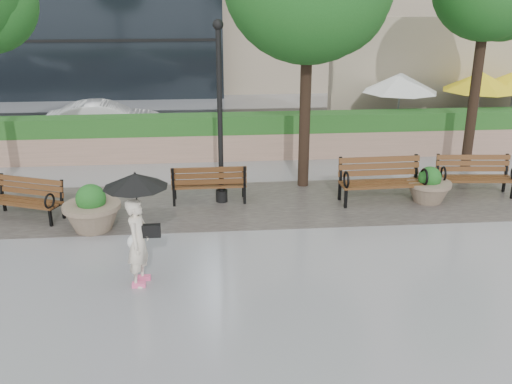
{
  "coord_description": "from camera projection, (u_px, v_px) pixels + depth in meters",
  "views": [
    {
      "loc": [
        0.12,
        -9.79,
        4.9
      ],
      "look_at": [
        1.07,
        0.78,
        1.1
      ],
      "focal_mm": 40.0,
      "sensor_mm": 36.0,
      "label": 1
    }
  ],
  "objects": [
    {
      "name": "ground",
      "position": [
        204.0,
        262.0,
        10.82
      ],
      "size": [
        100.0,
        100.0,
        0.0
      ],
      "primitive_type": "plane",
      "color": "gray",
      "rests_on": "ground"
    },
    {
      "name": "cobble_strip",
      "position": [
        203.0,
        205.0,
        13.63
      ],
      "size": [
        28.0,
        3.2,
        0.01
      ],
      "primitive_type": "cube",
      "color": "#383330",
      "rests_on": "ground"
    },
    {
      "name": "hedge_wall",
      "position": [
        202.0,
        137.0,
        17.16
      ],
      "size": [
        24.0,
        0.8,
        1.35
      ],
      "color": "tan",
      "rests_on": "ground"
    },
    {
      "name": "cafe_wall",
      "position": [
        468.0,
        75.0,
        20.32
      ],
      "size": [
        10.0,
        0.6,
        4.0
      ],
      "primitive_type": "cube",
      "color": "tan",
      "rests_on": "ground"
    },
    {
      "name": "cafe_hedge",
      "position": [
        477.0,
        132.0,
        18.74
      ],
      "size": [
        8.0,
        0.5,
        0.9
      ],
      "primitive_type": "cube",
      "color": "#1C541D",
      "rests_on": "ground"
    },
    {
      "name": "asphalt_street",
      "position": [
        203.0,
        128.0,
        21.13
      ],
      "size": [
        40.0,
        7.0,
        0.0
      ],
      "primitive_type": "cube",
      "color": "black",
      "rests_on": "ground"
    },
    {
      "name": "bench_1",
      "position": [
        26.0,
        207.0,
        12.78
      ],
      "size": [
        1.79,
        1.24,
        0.9
      ],
      "rotation": [
        0.0,
        0.0,
        -0.38
      ],
      "color": "#5B321A",
      "rests_on": "ground"
    },
    {
      "name": "bench_2",
      "position": [
        209.0,
        191.0,
        13.78
      ],
      "size": [
        1.78,
        0.71,
        0.95
      ],
      "rotation": [
        0.0,
        0.0,
        3.14
      ],
      "color": "#5B321A",
      "rests_on": "ground"
    },
    {
      "name": "bench_3",
      "position": [
        381.0,
        190.0,
        13.74
      ],
      "size": [
        2.03,
        0.86,
        1.07
      ],
      "rotation": [
        0.0,
        0.0,
        0.03
      ],
      "color": "#5B321A",
      "rests_on": "ground"
    },
    {
      "name": "bench_4",
      "position": [
        474.0,
        184.0,
        14.22
      ],
      "size": [
        1.89,
        0.89,
        0.98
      ],
      "rotation": [
        0.0,
        0.0,
        -0.09
      ],
      "color": "#5B321A",
      "rests_on": "ground"
    },
    {
      "name": "planter_left",
      "position": [
        92.0,
        212.0,
        12.14
      ],
      "size": [
        1.22,
        1.22,
        1.03
      ],
      "color": "#7F6B56",
      "rests_on": "ground"
    },
    {
      "name": "planter_right",
      "position": [
        429.0,
        188.0,
        13.76
      ],
      "size": [
        1.06,
        1.06,
        0.89
      ],
      "color": "#7F6B56",
      "rests_on": "ground"
    },
    {
      "name": "lamppost",
      "position": [
        220.0,
        126.0,
        13.24
      ],
      "size": [
        0.28,
        0.28,
        4.27
      ],
      "color": "black",
      "rests_on": "ground"
    },
    {
      "name": "patio_umb_white",
      "position": [
        400.0,
        83.0,
        18.56
      ],
      "size": [
        2.5,
        2.5,
        2.3
      ],
      "color": "black",
      "rests_on": "ground"
    },
    {
      "name": "patio_umb_yellow_a",
      "position": [
        481.0,
        82.0,
        18.8
      ],
      "size": [
        2.5,
        2.5,
        2.3
      ],
      "color": "black",
      "rests_on": "ground"
    },
    {
      "name": "car_right",
      "position": [
        105.0,
        120.0,
        19.47
      ],
      "size": [
        4.02,
        1.71,
        1.29
      ],
      "primitive_type": "imported",
      "rotation": [
        0.0,
        0.0,
        1.66
      ],
      "color": "white",
      "rests_on": "ground"
    },
    {
      "name": "pedestrian",
      "position": [
        137.0,
        218.0,
        9.66
      ],
      "size": [
        1.09,
        1.09,
        2.01
      ],
      "rotation": [
        0.0,
        0.0,
        1.31
      ],
      "color": "#F0E1C9",
      "rests_on": "ground"
    }
  ]
}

